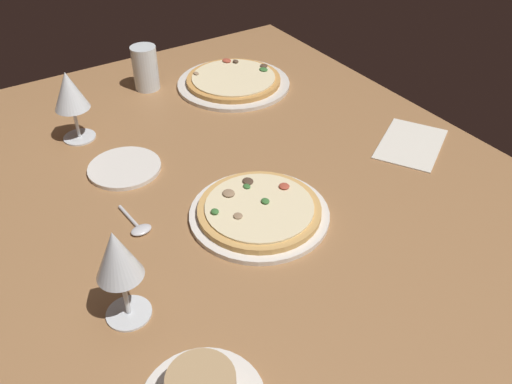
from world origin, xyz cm
name	(u,v)px	position (x,y,z in cm)	size (l,w,h in cm)	color
dining_table	(253,200)	(0.00, 0.00, 2.00)	(150.00, 110.00, 4.00)	#996B42
pizza_main	(259,211)	(-6.88, 2.97, 5.20)	(26.84, 26.84, 3.37)	silver
pizza_side	(234,81)	(43.02, -21.38, 5.16)	(30.37, 30.37, 3.34)	silver
wine_glass_far	(70,93)	(39.43, 22.62, 15.57)	(7.82, 7.82, 16.58)	silver
wine_glass_near	(117,258)	(-15.72, 33.16, 16.23)	(7.20, 7.20, 17.23)	silver
water_glass	(146,70)	(54.24, -1.11, 9.22)	(6.70, 6.70, 11.62)	silver
side_plate	(125,168)	(21.70, 18.72, 4.45)	(15.52, 15.52, 0.90)	silver
paper_menu	(411,144)	(-4.53, -40.03, 4.15)	(12.96, 19.17, 0.30)	silver
spoon	(138,227)	(2.39, 23.86, 4.46)	(10.39, 4.21, 1.00)	silver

